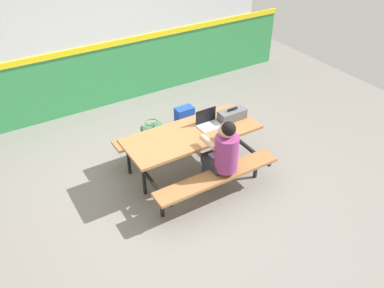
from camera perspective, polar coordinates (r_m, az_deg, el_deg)
ground_plane at (r=5.67m, az=-3.05°, el=-5.70°), size 10.00×10.00×0.02m
accent_backdrop at (r=7.18m, az=-13.95°, el=14.18°), size 8.00×0.14×2.60m
picnic_table_main at (r=5.45m, az=0.00°, el=0.21°), size 1.86×1.56×0.74m
student_nearer at (r=5.05m, az=4.42°, el=-1.25°), size 0.36×0.53×1.21m
laptop_silver at (r=5.49m, az=2.36°, el=3.10°), size 0.32×0.22×0.22m
toolbox_grey at (r=5.64m, az=5.77°, el=4.17°), size 0.40×0.18×0.18m
backpack_dark at (r=6.65m, az=-1.11°, el=3.55°), size 0.30×0.22×0.44m
tote_bag_bright at (r=6.34m, az=-5.66°, el=1.37°), size 0.34×0.21×0.43m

